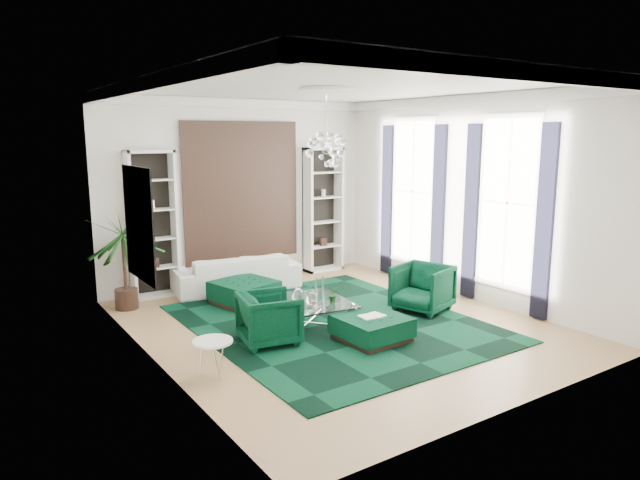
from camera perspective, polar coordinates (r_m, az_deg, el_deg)
floor at (r=9.50m, az=1.80°, el=-8.46°), size 6.00×7.00×0.02m
ceiling at (r=9.01m, az=1.94°, el=15.17°), size 6.00×7.00×0.02m
wall_back at (r=12.07m, az=-7.93°, el=4.81°), size 6.00×0.02×3.80m
wall_front at (r=6.57m, az=20.00°, el=-0.44°), size 6.00×0.02×3.80m
wall_left at (r=7.72m, az=-16.61°, el=1.31°), size 0.02×7.00×3.80m
wall_right at (r=11.08m, az=14.66°, el=4.07°), size 0.02×7.00×3.80m
crown_molding at (r=9.01m, az=1.94°, el=14.47°), size 6.00×7.00×0.18m
ceiling_medallion at (r=9.26m, az=0.82°, el=14.80°), size 0.90×0.90×0.05m
tapestry at (r=12.02m, az=-7.82°, el=4.79°), size 2.50×0.06×2.80m
shelving_left at (r=11.23m, az=-16.39°, el=1.49°), size 0.90×0.38×2.80m
shelving_right at (r=12.92m, az=0.33°, el=3.05°), size 0.90×0.38×2.80m
painting at (r=8.31m, az=-17.57°, el=1.53°), size 0.04×1.30×1.60m
window_near at (r=10.49m, az=18.26°, el=3.54°), size 0.03×1.10×2.90m
curtain_near_a at (r=10.04m, az=21.55°, el=1.60°), size 0.07×0.30×3.25m
curtain_near_b at (r=10.99m, az=14.87°, el=2.69°), size 0.07×0.30×3.25m
window_far at (r=12.10m, az=9.28°, el=4.79°), size 0.03×1.10×2.90m
curtain_far_a at (r=11.55m, az=11.75°, el=3.19°), size 0.07×0.30×3.25m
curtain_far_b at (r=12.68m, az=6.72°, el=3.97°), size 0.07×0.30×3.25m
rug at (r=9.53m, az=1.34°, el=-8.27°), size 4.20×5.00×0.02m
sofa at (r=11.54m, az=-8.36°, el=-3.23°), size 2.57×1.27×0.72m
armchair_left at (r=8.59m, az=-5.09°, el=-7.80°), size 0.99×0.97×0.77m
armchair_right at (r=10.23m, az=10.19°, el=-4.74°), size 1.13×1.12×0.83m
coffee_table at (r=9.27m, az=-1.24°, el=-7.46°), size 1.42×1.42×0.44m
ottoman_side at (r=10.58m, az=-7.58°, el=-5.26°), size 1.19×1.19×0.44m
ottoman_front at (r=8.73m, az=5.18°, el=-8.83°), size 1.00×1.00×0.38m
book at (r=8.67m, az=5.21°, el=-7.55°), size 0.39×0.26×0.03m
side_table at (r=7.55m, az=-10.62°, el=-11.68°), size 0.66×0.66×0.49m
palm at (r=10.61m, az=-19.06°, el=-0.84°), size 1.63×1.63×2.19m
chandelier at (r=9.57m, az=0.62°, el=9.15°), size 1.01×1.01×0.70m
table_plant at (r=9.12m, az=1.34°, el=-5.48°), size 0.16×0.14×0.25m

